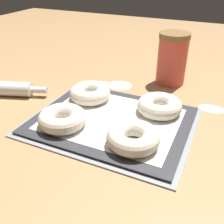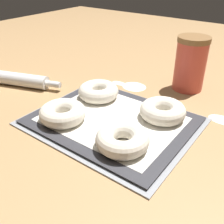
{
  "view_description": "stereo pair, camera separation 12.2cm",
  "coord_description": "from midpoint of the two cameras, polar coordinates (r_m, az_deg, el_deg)",
  "views": [
    {
      "loc": [
        0.26,
        -0.55,
        0.38
      ],
      "look_at": [
        0.02,
        -0.02,
        0.03
      ],
      "focal_mm": 42.0,
      "sensor_mm": 36.0,
      "label": 1
    },
    {
      "loc": [
        0.37,
        -0.49,
        0.38
      ],
      "look_at": [
        0.02,
        -0.02,
        0.03
      ],
      "focal_mm": 42.0,
      "sensor_mm": 36.0,
      "label": 2
    }
  ],
  "objects": [
    {
      "name": "ground_plane",
      "position": [
        0.71,
        4.67,
        -1.51
      ],
      "size": [
        2.8,
        2.8,
        0.0
      ],
      "primitive_type": "plane",
      "color": "#A87F51"
    },
    {
      "name": "baking_tray",
      "position": [
        0.69,
        5.03,
        -2.26
      ],
      "size": [
        0.42,
        0.34,
        0.01
      ],
      "color": "#93969B",
      "rests_on": "ground_plane"
    },
    {
      "name": "baking_mat",
      "position": [
        0.69,
        5.05,
        -1.88
      ],
      "size": [
        0.4,
        0.31,
        0.0
      ],
      "color": "#333338",
      "rests_on": "baking_tray"
    },
    {
      "name": "bagel_front_left",
      "position": [
        0.67,
        -5.71,
        -0.5
      ],
      "size": [
        0.12,
        0.12,
        0.04
      ],
      "color": "silver",
      "rests_on": "baking_mat"
    },
    {
      "name": "bagel_front_right",
      "position": [
        0.58,
        8.33,
        -6.28
      ],
      "size": [
        0.12,
        0.12,
        0.04
      ],
      "color": "silver",
      "rests_on": "baking_mat"
    },
    {
      "name": "bagel_back_left",
      "position": [
        0.78,
        1.44,
        4.32
      ],
      "size": [
        0.12,
        0.12,
        0.04
      ],
      "color": "silver",
      "rests_on": "baking_mat"
    },
    {
      "name": "bagel_back_right",
      "position": [
        0.71,
        15.89,
        -0.0
      ],
      "size": [
        0.12,
        0.12,
        0.04
      ],
      "color": "silver",
      "rests_on": "baking_mat"
    },
    {
      "name": "flour_canister",
      "position": [
        0.9,
        20.57,
        9.7
      ],
      "size": [
        0.1,
        0.1,
        0.17
      ],
      "color": "#DB4C3D",
      "rests_on": "ground_plane"
    },
    {
      "name": "flour_patch_near",
      "position": [
        0.92,
        5.4,
        6.16
      ],
      "size": [
        0.06,
        0.03,
        0.0
      ],
      "color": "white",
      "rests_on": "ground_plane"
    },
    {
      "name": "flour_patch_far",
      "position": [
        0.9,
        8.75,
        5.39
      ],
      "size": [
        0.08,
        0.07,
        0.0
      ],
      "color": "white",
      "rests_on": "ground_plane"
    },
    {
      "name": "flour_patch_side",
      "position": [
        0.79,
        27.15,
        -1.72
      ],
      "size": [
        0.08,
        0.05,
        0.0
      ],
      "color": "white",
      "rests_on": "ground_plane"
    }
  ]
}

